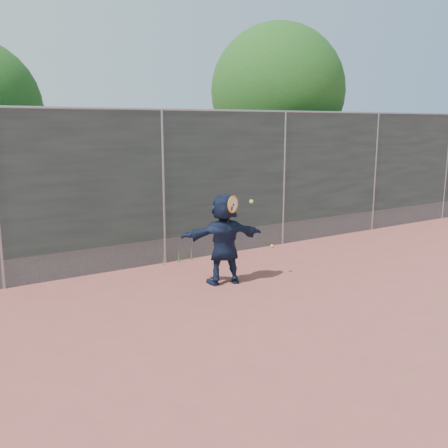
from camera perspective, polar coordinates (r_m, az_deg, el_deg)
ground at (r=7.27m, az=5.46°, el=-10.80°), size 80.00×80.00×0.00m
player at (r=8.60m, az=0.00°, el=-1.72°), size 1.53×0.82×1.58m
ball_ground at (r=11.29m, az=5.51°, el=-2.51°), size 0.07×0.07×0.07m
fence at (r=9.80m, az=-6.97°, el=4.54°), size 20.00×0.06×3.03m
swing_action at (r=8.37m, az=1.22°, el=2.17°), size 0.59×0.15×0.51m
tree_right at (r=14.17m, az=6.60°, el=14.38°), size 3.78×3.60×5.39m
weed_clump at (r=10.10m, az=-4.98°, el=-3.59°), size 0.68×0.07×0.30m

